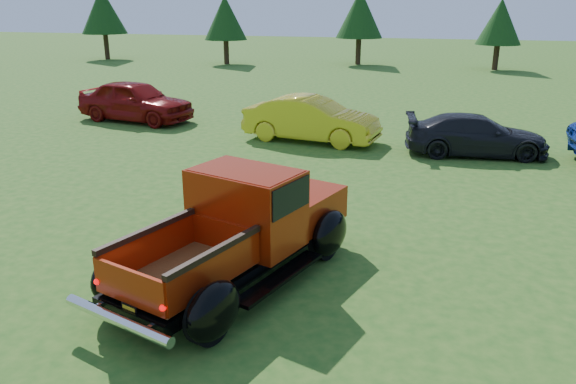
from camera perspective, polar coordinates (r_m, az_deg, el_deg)
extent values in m
plane|color=#225217|center=(10.24, 0.96, -6.00)|extent=(120.00, 120.00, 0.00)
cylinder|color=#332114|center=(46.01, -17.95, 13.89)|extent=(0.36, 0.36, 1.87)
cone|color=black|center=(45.90, -18.30, 17.11)|extent=(3.33, 3.33, 3.33)
cylinder|color=#332114|center=(40.73, -6.28, 13.97)|extent=(0.36, 0.36, 1.66)
cone|color=black|center=(40.59, -6.40, 17.20)|extent=(2.94, 2.94, 2.94)
cylinder|color=#332114|center=(40.51, 7.15, 14.01)|extent=(0.36, 0.36, 1.80)
cone|color=black|center=(40.38, 7.30, 17.54)|extent=(3.20, 3.20, 3.20)
cylinder|color=#332114|center=(39.39, 20.36, 12.71)|extent=(0.36, 0.36, 1.58)
cone|color=black|center=(39.25, 20.74, 15.89)|extent=(2.82, 2.82, 2.82)
cylinder|color=black|center=(8.66, -16.29, -8.95)|extent=(0.47, 0.80, 0.77)
cylinder|color=black|center=(7.61, -8.03, -12.42)|extent=(0.47, 0.80, 0.77)
cylinder|color=black|center=(10.66, -3.86, -2.76)|extent=(0.47, 0.80, 0.77)
cylinder|color=black|center=(9.84, 3.76, -4.69)|extent=(0.47, 0.80, 0.77)
cube|color=black|center=(9.11, -5.40, -6.41)|extent=(2.73, 4.69, 0.19)
cube|color=#931F08|center=(10.14, 0.08, -1.22)|extent=(2.01, 1.89, 0.59)
cube|color=silver|center=(10.73, 2.24, -0.13)|extent=(1.47, 0.55, 0.48)
cube|color=#931F08|center=(9.08, -4.22, -1.56)|extent=(1.97, 1.60, 1.24)
cube|color=black|center=(8.96, -4.27, 0.44)|extent=(1.97, 1.52, 0.48)
cube|color=#931F08|center=(8.89, -4.31, 2.02)|extent=(1.87, 1.48, 0.08)
cube|color=brown|center=(8.25, -10.65, -8.29)|extent=(1.85, 2.23, 0.05)
cube|color=#931F08|center=(8.56, -13.91, -5.62)|extent=(0.67, 1.82, 0.50)
cube|color=#931F08|center=(7.74, -7.26, -7.94)|extent=(0.67, 1.82, 0.50)
cube|color=#931F08|center=(8.78, -6.45, -4.53)|extent=(1.24, 0.47, 0.50)
cube|color=#931F08|center=(7.56, -15.81, -9.24)|extent=(1.24, 0.48, 0.50)
cube|color=black|center=(8.45, -14.06, -3.79)|extent=(0.71, 1.84, 0.09)
cube|color=black|center=(7.61, -7.35, -5.95)|extent=(0.71, 1.84, 0.09)
ellipsoid|color=black|center=(8.67, -16.78, -8.10)|extent=(0.75, 1.10, 0.84)
ellipsoid|color=black|center=(7.50, -7.51, -11.90)|extent=(0.75, 1.10, 0.84)
ellipsoid|color=black|center=(10.68, -4.29, -2.08)|extent=(0.75, 1.10, 0.84)
ellipsoid|color=black|center=(9.75, 4.26, -4.19)|extent=(0.75, 1.10, 0.84)
cube|color=black|center=(9.68, -9.79, -5.79)|extent=(0.95, 2.00, 0.06)
cube|color=black|center=(8.64, -0.79, -8.66)|extent=(0.95, 2.00, 0.06)
cylinder|color=silver|center=(7.61, -16.93, -12.32)|extent=(1.81, 0.75, 0.15)
cube|color=black|center=(7.69, -15.81, -11.42)|extent=(0.28, 0.11, 0.14)
cube|color=gold|center=(7.69, -15.87, -11.45)|extent=(0.22, 0.08, 0.10)
sphere|color=#CC0505|center=(8.02, -18.84, -8.62)|extent=(0.09, 0.09, 0.09)
sphere|color=#CC0505|center=(7.18, -12.61, -11.42)|extent=(0.09, 0.09, 0.09)
imported|color=maroon|center=(21.85, -15.24, 8.94)|extent=(4.69, 2.59, 1.51)
imported|color=gold|center=(18.02, 2.39, 7.39)|extent=(4.48, 2.18, 1.41)
imported|color=black|center=(17.29, 18.57, 5.51)|extent=(4.19, 2.06, 1.17)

